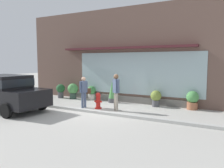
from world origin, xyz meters
TOP-DOWN VIEW (x-y plane):
  - ground_plane at (0.00, 0.00)m, footprint 60.00×60.00m
  - curb_strip at (0.00, -0.20)m, footprint 14.00×0.24m
  - storefront at (0.01, 3.19)m, footprint 14.00×0.81m
  - fire_hydrant at (-0.31, 0.67)m, footprint 0.40×0.37m
  - pedestrian_with_handbag at (-1.08, 0.54)m, footprint 0.31×0.67m
  - pedestrian_passerby at (0.70, 0.67)m, footprint 0.43×0.35m
  - parked_car_black at (-4.00, -1.80)m, footprint 4.35×2.18m
  - potted_plant_window_left at (2.04, 2.58)m, footprint 0.56×0.56m
  - potted_plant_near_hydrant at (-4.23, 2.32)m, footprint 0.56×0.56m
  - potted_plant_low_front at (3.83, 2.77)m, footprint 0.60×0.60m
  - potted_plant_trailing_edge at (-3.32, 2.43)m, footprint 0.66×0.66m
  - potted_plant_window_right at (-0.54, 2.53)m, footprint 0.47×0.47m
  - potted_plant_corner_tall at (-2.08, 2.69)m, footprint 0.53×0.53m

SIDE VIEW (x-z plane):
  - ground_plane at x=0.00m, z-range 0.00..0.00m
  - curb_strip at x=0.00m, z-range 0.00..0.12m
  - fire_hydrant at x=-0.31m, z-range 0.00..0.81m
  - potted_plant_corner_tall at x=-2.08m, z-range 0.04..0.89m
  - potted_plant_low_front at x=3.83m, z-range 0.02..0.94m
  - potted_plant_window_left at x=2.04m, z-range 0.06..0.91m
  - potted_plant_near_hydrant at x=-4.23m, z-range 0.07..0.97m
  - potted_plant_trailing_edge at x=-3.32m, z-range 0.07..1.04m
  - potted_plant_window_right at x=-0.54m, z-range -0.02..1.19m
  - pedestrian_with_handbag at x=-1.08m, z-range 0.13..1.70m
  - parked_car_black at x=-4.00m, z-range 0.10..1.80m
  - pedestrian_passerby at x=0.70m, z-range 0.17..1.92m
  - storefront at x=0.01m, z-range -0.06..5.36m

